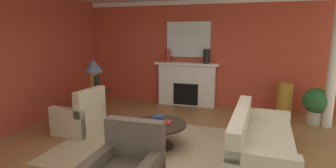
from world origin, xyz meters
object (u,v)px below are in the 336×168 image
at_px(side_table, 95,103).
at_px(vase_tall_corner, 285,100).
at_px(sofa, 259,146).
at_px(table_lamp, 94,69).
at_px(mantel_mirror, 188,39).
at_px(vase_on_side_table, 97,84).
at_px(fireplace, 187,85).
at_px(vase_mantel_right, 207,56).
at_px(coffee_table, 159,129).
at_px(potted_plant, 315,103).
at_px(vase_mantel_left, 168,56).
at_px(armchair_near_window, 80,118).

bearing_deg(side_table, vase_tall_corner, 19.51).
height_order(sofa, table_lamp, table_lamp).
bearing_deg(vase_tall_corner, side_table, -160.49).
xyz_separation_m(side_table, vase_tall_corner, (4.36, 1.54, 0.02)).
height_order(mantel_mirror, vase_on_side_table, mantel_mirror).
distance_m(fireplace, vase_mantel_right, 1.01).
bearing_deg(coffee_table, vase_mantel_right, 82.25).
height_order(mantel_mirror, potted_plant, mantel_mirror).
relative_size(fireplace, potted_plant, 2.16).
distance_m(sofa, coffee_table, 1.73).
bearing_deg(table_lamp, fireplace, 45.52).
distance_m(vase_on_side_table, vase_tall_corner, 4.55).
xyz_separation_m(table_lamp, vase_mantel_left, (1.26, 1.79, 0.19)).
xyz_separation_m(vase_tall_corner, potted_plant, (0.60, -0.37, 0.07)).
relative_size(armchair_near_window, vase_mantel_left, 2.56).
height_order(fireplace, mantel_mirror, mantel_mirror).
xyz_separation_m(table_lamp, potted_plant, (4.96, 1.17, -0.73)).
bearing_deg(vase_mantel_right, vase_mantel_left, 180.00).
relative_size(armchair_near_window, vase_mantel_right, 2.46).
relative_size(mantel_mirror, side_table, 1.77).
bearing_deg(potted_plant, vase_mantel_left, 170.47).
bearing_deg(vase_mantel_right, vase_on_side_table, -139.11).
bearing_deg(vase_mantel_left, armchair_near_window, -112.27).
relative_size(coffee_table, vase_tall_corner, 1.18).
xyz_separation_m(vase_mantel_right, vase_tall_corner, (2.00, -0.25, -1.00)).
distance_m(sofa, vase_tall_corner, 2.79).
height_order(coffee_table, vase_tall_corner, vase_tall_corner).
bearing_deg(vase_tall_corner, vase_mantel_left, 175.38).
bearing_deg(sofa, fireplace, 122.05).
relative_size(fireplace, table_lamp, 2.40).
height_order(coffee_table, table_lamp, table_lamp).
distance_m(side_table, vase_mantel_left, 2.42).
bearing_deg(vase_tall_corner, sofa, -103.67).
height_order(armchair_near_window, potted_plant, armchair_near_window).
relative_size(mantel_mirror, vase_tall_corner, 1.47).
relative_size(mantel_mirror, potted_plant, 1.49).
distance_m(table_lamp, vase_mantel_right, 2.97).
distance_m(mantel_mirror, vase_on_side_table, 2.84).
bearing_deg(vase_mantel_left, fireplace, 5.15).
bearing_deg(fireplace, vase_on_side_table, -130.21).
distance_m(armchair_near_window, vase_tall_corner, 4.82).
bearing_deg(sofa, table_lamp, 162.44).
xyz_separation_m(table_lamp, vase_tall_corner, (4.36, 1.54, -0.80)).
distance_m(vase_on_side_table, potted_plant, 4.99).
distance_m(sofa, vase_mantel_right, 3.44).
height_order(table_lamp, vase_on_side_table, table_lamp).
bearing_deg(vase_tall_corner, armchair_near_window, -150.18).
distance_m(armchair_near_window, potted_plant, 5.19).
xyz_separation_m(vase_mantel_right, potted_plant, (2.60, -0.62, -0.93)).
bearing_deg(mantel_mirror, vase_mantel_right, -17.18).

